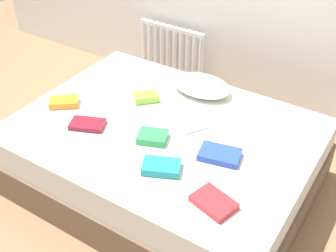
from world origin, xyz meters
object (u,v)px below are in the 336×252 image
Objects in this scene: textbook_teal at (161,167)px; textbook_maroon at (88,124)px; textbook_red at (214,202)px; textbook_orange at (64,102)px; textbook_white at (188,121)px; bed at (164,156)px; pillow at (201,86)px; textbook_lime at (146,97)px; textbook_green at (153,137)px; radiator at (172,52)px; textbook_blue at (220,155)px.

textbook_teal is 0.67m from textbook_maroon.
textbook_orange is at bearing -176.42° from textbook_red.
textbook_maroon is 0.96× the size of textbook_white.
bed is 8.35× the size of textbook_white.
pillow is (-0.01, 0.53, 0.31)m from bed.
textbook_orange is 0.89× the size of textbook_red.
textbook_green is at bearing -96.40° from textbook_lime.
textbook_maroon is at bearing -118.38° from pillow.
textbook_teal is at bearing -59.01° from bed.
textbook_green is (0.02, -0.68, -0.03)m from pillow.
bed is 0.58m from textbook_maroon.
textbook_white is at bearing 13.43° from textbook_maroon.
textbook_green is (0.71, -1.35, 0.15)m from radiator.
textbook_red is (0.50, -0.58, 0.01)m from textbook_white.
radiator is at bearing 135.50° from pillow.
textbook_maroon is 1.24× the size of textbook_green.
textbook_green reaches higher than bed.
textbook_lime is (0.39, -0.99, 0.15)m from radiator.
pillow is 0.43m from textbook_lime.
bed is 8.72× the size of textbook_red.
bed is 0.61m from pillow.
textbook_lime reaches higher than textbook_maroon.
radiator reaches higher than bed.
textbook_lime reaches higher than textbook_red.
textbook_red is (1.37, -0.29, -0.00)m from textbook_orange.
pillow is 0.68m from textbook_green.
textbook_maroon is at bearing -148.62° from bed.
bed is at bearing 157.81° from textbook_blue.
radiator reaches higher than textbook_maroon.
radiator is 3.65× the size of textbook_green.
bed is 0.54m from textbook_blue.
radiator is at bearing 48.88° from textbook_orange.
textbook_green is at bearing 109.95° from textbook_teal.
pillow is 2.25× the size of textbook_orange.
pillow is 0.93m from textbook_teal.
pillow is 2.06× the size of textbook_teal.
bed is at bearing 159.28° from textbook_red.
radiator is 0.98m from pillow.
bed is at bearing -88.98° from pillow.
textbook_orange is at bearing -168.27° from bed.
textbook_green is (0.01, -0.15, 0.28)m from bed.
textbook_teal is at bearing -44.88° from textbook_white.
radiator is 1.82m from textbook_teal.
bed is at bearing -59.99° from radiator.
textbook_white is (0.87, 0.29, -0.01)m from textbook_orange.
pillow reaches higher than textbook_red.
textbook_orange is 1.22m from textbook_blue.
textbook_white is 1.04× the size of textbook_red.
textbook_red is at bearing -47.08° from textbook_green.
textbook_teal is (0.22, -0.37, 0.28)m from bed.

